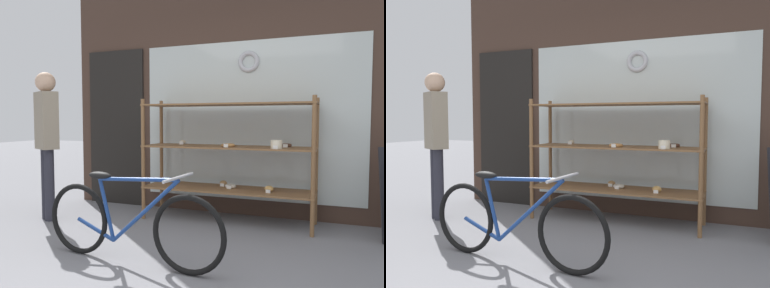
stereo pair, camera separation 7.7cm
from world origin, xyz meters
TOP-DOWN VIEW (x-y plane):
  - storefront_facade at (-0.05, 2.52)m, footprint 4.45×0.13m
  - display_case at (0.06, 2.12)m, footprint 1.94×0.53m
  - bicycle at (-0.35, 0.61)m, footprint 1.67×0.46m
  - pedestrian at (-1.92, 1.43)m, footprint 0.37×0.31m

SIDE VIEW (x-z plane):
  - bicycle at x=-0.35m, z-range -0.04..0.71m
  - display_case at x=0.06m, z-range 0.12..1.52m
  - pedestrian at x=-1.92m, z-range 0.16..1.86m
  - storefront_facade at x=-0.05m, z-range -0.06..3.44m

